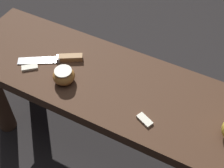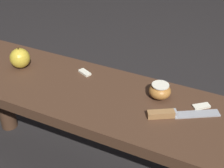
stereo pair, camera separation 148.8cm
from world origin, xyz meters
TOP-DOWN VIEW (x-y plane):
  - wooden_bench at (0.00, 0.00)m, footprint 1.23×0.33m
  - knife at (-0.27, 0.01)m, footprint 0.21×0.14m
  - apple_whole at (0.32, -0.03)m, footprint 0.08×0.08m
  - apple_cut at (-0.21, -0.07)m, footprint 0.07×0.07m
  - apple_slice_near_knife at (0.08, -0.09)m, footprint 0.06×0.04m
  - apple_slice_center at (-0.34, -0.08)m, footprint 0.06×0.05m

SIDE VIEW (x-z plane):
  - wooden_bench at x=0.00m, z-range 0.12..0.58m
  - apple_slice_near_knife at x=0.08m, z-range 0.45..0.46m
  - apple_slice_center at x=-0.34m, z-range 0.45..0.46m
  - knife at x=-0.27m, z-range 0.45..0.47m
  - apple_cut at x=-0.21m, z-range 0.46..0.51m
  - apple_whole at x=0.32m, z-range 0.45..0.53m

